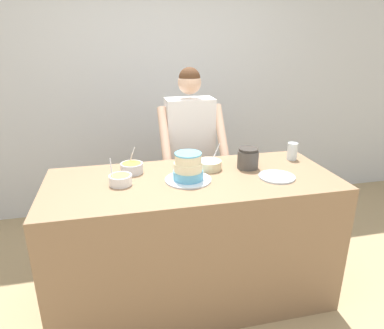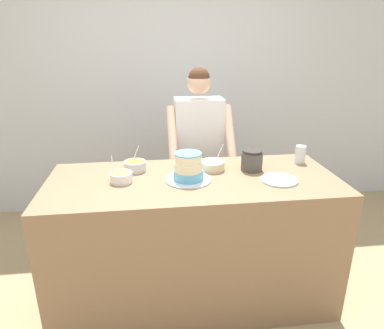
# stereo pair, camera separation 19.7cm
# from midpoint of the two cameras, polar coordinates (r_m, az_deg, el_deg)

# --- Properties ---
(wall_back) EXTENTS (10.00, 0.05, 2.60)m
(wall_back) POSITION_cam_midpoint_polar(r_m,az_deg,el_deg) (3.61, -1.46, 12.62)
(wall_back) COLOR silver
(wall_back) RESTS_ON ground_plane
(counter) EXTENTS (1.89, 0.79, 0.92)m
(counter) POSITION_cam_midpoint_polar(r_m,az_deg,el_deg) (2.44, 2.60, -12.45)
(counter) COLOR #8C6B4C
(counter) RESTS_ON ground_plane
(person_baker) EXTENTS (0.54, 0.45, 1.57)m
(person_baker) POSITION_cam_midpoint_polar(r_m,az_deg,el_deg) (2.90, 3.07, 3.36)
(person_baker) COLOR #2D2D38
(person_baker) RESTS_ON ground_plane
(cake) EXTENTS (0.30, 0.30, 0.18)m
(cake) POSITION_cam_midpoint_polar(r_m,az_deg,el_deg) (2.16, 1.98, -0.71)
(cake) COLOR silver
(cake) RESTS_ON counter
(frosting_bowl_white) EXTENTS (0.17, 0.17, 0.18)m
(frosting_bowl_white) POSITION_cam_midpoint_polar(r_m,az_deg,el_deg) (2.37, 5.76, -0.11)
(frosting_bowl_white) COLOR beige
(frosting_bowl_white) RESTS_ON counter
(frosting_bowl_orange) EXTENTS (0.15, 0.15, 0.16)m
(frosting_bowl_orange) POSITION_cam_midpoint_polar(r_m,az_deg,el_deg) (2.35, -7.14, -0.20)
(frosting_bowl_orange) COLOR silver
(frosting_bowl_orange) RESTS_ON counter
(frosting_bowl_yellow) EXTENTS (0.14, 0.14, 0.17)m
(frosting_bowl_yellow) POSITION_cam_midpoint_polar(r_m,az_deg,el_deg) (2.18, -9.21, -2.07)
(frosting_bowl_yellow) COLOR white
(frosting_bowl_yellow) RESTS_ON counter
(drinking_glass) EXTENTS (0.07, 0.07, 0.13)m
(drinking_glass) POSITION_cam_midpoint_polar(r_m,az_deg,el_deg) (2.63, 19.66, 1.56)
(drinking_glass) COLOR silver
(drinking_glass) RESTS_ON counter
(ceramic_plate) EXTENTS (0.24, 0.24, 0.01)m
(ceramic_plate) POSITION_cam_midpoint_polar(r_m,az_deg,el_deg) (2.27, 16.76, -2.53)
(ceramic_plate) COLOR silver
(ceramic_plate) RESTS_ON counter
(stoneware_jar) EXTENTS (0.15, 0.15, 0.14)m
(stoneware_jar) POSITION_cam_midpoint_polar(r_m,az_deg,el_deg) (2.39, 12.28, 0.66)
(stoneware_jar) COLOR #4C4742
(stoneware_jar) RESTS_ON counter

